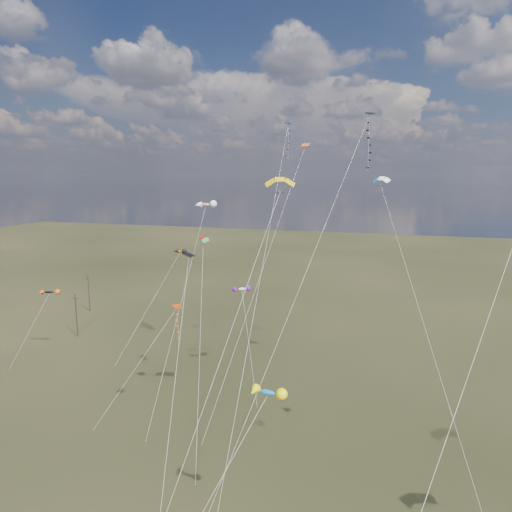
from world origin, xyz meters
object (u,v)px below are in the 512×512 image
(utility_pole_far, at_px, (89,293))
(diamond_black_high, at_px, (359,163))
(parafoil_yellow, at_px, (280,181))
(utility_pole_near, at_px, (76,315))
(novelty_black_orange, at_px, (49,292))

(utility_pole_far, height_order, diamond_black_high, diamond_black_high)
(diamond_black_high, height_order, parafoil_yellow, diamond_black_high)
(utility_pole_near, distance_m, diamond_black_high, 60.58)
(utility_pole_near, relative_size, parafoil_yellow, 0.27)
(diamond_black_high, bearing_deg, novelty_black_orange, 167.19)
(utility_pole_far, distance_m, diamond_black_high, 72.78)
(utility_pole_near, bearing_deg, utility_pole_far, 119.74)
(utility_pole_far, xyz_separation_m, novelty_black_orange, (10.21, -22.59, 6.52))
(parafoil_yellow, bearing_deg, novelty_black_orange, 159.64)
(novelty_black_orange, bearing_deg, utility_pole_far, 114.32)
(utility_pole_near, bearing_deg, parafoil_yellow, -28.69)
(utility_pole_far, xyz_separation_m, diamond_black_high, (59.00, -33.69, 26.10))
(diamond_black_high, distance_m, novelty_black_orange, 53.73)
(diamond_black_high, height_order, novelty_black_orange, diamond_black_high)
(diamond_black_high, distance_m, parafoil_yellow, 8.34)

